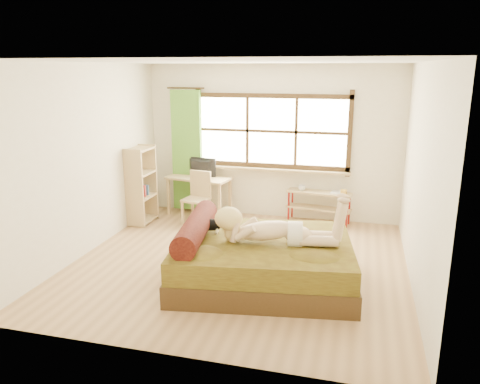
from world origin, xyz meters
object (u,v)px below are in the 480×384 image
(bed, at_px, (259,259))
(kitten, at_px, (211,223))
(desk, at_px, (199,182))
(bookshelf, at_px, (141,185))
(chair, at_px, (198,194))
(pipe_shelf, at_px, (320,200))
(woman, at_px, (275,217))

(bed, height_order, kitten, bed)
(desk, height_order, bookshelf, bookshelf)
(desk, distance_m, bookshelf, 1.04)
(bed, distance_m, chair, 2.58)
(desk, distance_m, chair, 0.41)
(pipe_shelf, bearing_deg, woman, -88.31)
(kitten, xyz_separation_m, chair, (-0.88, 1.95, -0.18))
(pipe_shelf, bearing_deg, bookshelf, -156.94)
(desk, relative_size, chair, 1.36)
(woman, distance_m, pipe_shelf, 2.65)
(woman, relative_size, kitten, 4.67)
(bed, bearing_deg, pipe_shelf, 70.20)
(bed, xyz_separation_m, woman, (0.20, -0.04, 0.58))
(chair, height_order, bookshelf, bookshelf)
(chair, distance_m, bookshelf, 0.98)
(kitten, bearing_deg, desk, 104.69)
(bookshelf, bearing_deg, bed, -35.40)
(kitten, bearing_deg, woman, -18.19)
(kitten, bearing_deg, bookshelf, 128.82)
(bed, distance_m, bookshelf, 3.06)
(bed, distance_m, woman, 0.62)
(kitten, bearing_deg, bed, -17.61)
(woman, xyz_separation_m, chair, (-1.75, 2.10, -0.38))
(desk, xyz_separation_m, bookshelf, (-0.81, -0.66, 0.06))
(woman, bearing_deg, pipe_shelf, 74.78)
(woman, height_order, kitten, woman)
(chair, distance_m, pipe_shelf, 2.11)
(bed, height_order, pipe_shelf, bed)
(woman, distance_m, bookshelf, 3.24)
(chair, relative_size, pipe_shelf, 0.78)
(pipe_shelf, distance_m, bookshelf, 3.09)
(bed, distance_m, desk, 2.96)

